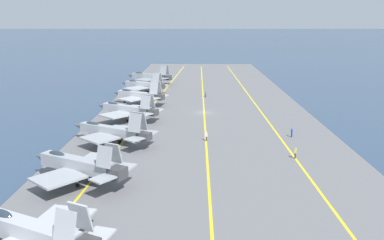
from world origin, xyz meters
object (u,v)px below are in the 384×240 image
at_px(parked_jet_fifth, 139,95).
at_px(parked_jet_fourth, 128,109).
at_px(crew_yellow_vest, 295,153).
at_px(parked_jet_nearest, 31,232).
at_px(crew_white_vest, 206,136).
at_px(parked_jet_third, 112,131).
at_px(crew_blue_vest, 292,132).
at_px(parked_jet_sixth, 143,85).
at_px(crew_green_vest, 206,94).
at_px(parked_jet_seventh, 150,77).
at_px(parked_jet_second, 78,165).

bearing_deg(parked_jet_fifth, parked_jet_fourth, 179.60).
xyz_separation_m(parked_jet_fourth, crew_yellow_vest, (-25.11, -31.23, -1.53)).
bearing_deg(parked_jet_nearest, crew_white_vest, -24.33).
relative_size(parked_jet_third, crew_blue_vest, 9.41).
bearing_deg(parked_jet_sixth, crew_green_vest, -108.29).
relative_size(parked_jet_fifth, crew_green_vest, 8.67).
bearing_deg(parked_jet_nearest, crew_green_vest, -12.28).
bearing_deg(crew_green_vest, parked_jet_seventh, 39.14).
relative_size(parked_jet_fifth, parked_jet_seventh, 0.93).
bearing_deg(crew_yellow_vest, parked_jet_nearest, 132.16).
height_order(parked_jet_second, parked_jet_fourth, parked_jet_second).
distance_m(parked_jet_fifth, crew_white_vest, 36.53).
bearing_deg(parked_jet_fifth, parked_jet_nearest, 179.88).
xyz_separation_m(parked_jet_nearest, crew_yellow_vest, (28.31, -31.26, -1.53)).
distance_m(crew_white_vest, crew_yellow_vest, 17.07).
distance_m(parked_jet_third, crew_green_vest, 49.21).
bearing_deg(parked_jet_seventh, parked_jet_nearest, -179.41).
bearing_deg(parked_jet_fourth, crew_blue_vest, -110.88).
height_order(parked_jet_third, parked_jet_sixth, parked_jet_sixth).
distance_m(parked_jet_nearest, parked_jet_fourth, 53.41).
relative_size(parked_jet_fifth, crew_blue_vest, 8.74).
bearing_deg(parked_jet_fifth, parked_jet_second, 179.13).
relative_size(parked_jet_second, parked_jet_sixth, 1.03).
height_order(parked_jet_nearest, crew_green_vest, parked_jet_nearest).
bearing_deg(parked_jet_fourth, parked_jet_fifth, -0.40).
xyz_separation_m(parked_jet_nearest, crew_white_vest, (37.89, -17.13, -1.58)).
relative_size(parked_jet_third, parked_jet_fourth, 1.06).
relative_size(parked_jet_sixth, crew_green_vest, 8.52).
distance_m(crew_blue_vest, crew_yellow_vest, 12.55).
bearing_deg(crew_yellow_vest, crew_white_vest, 55.87).
xyz_separation_m(parked_jet_sixth, crew_yellow_vest, (-59.58, -32.37, -1.54)).
bearing_deg(parked_jet_nearest, parked_jet_fifth, -0.12).
height_order(parked_jet_nearest, parked_jet_second, parked_jet_second).
distance_m(parked_jet_nearest, parked_jet_sixth, 87.90).
xyz_separation_m(parked_jet_fourth, crew_blue_vest, (-12.75, -33.43, -1.55)).
distance_m(parked_jet_third, parked_jet_fifth, 34.48).
bearing_deg(parked_jet_seventh, crew_white_vest, -164.78).
relative_size(parked_jet_fourth, parked_jet_fifth, 1.02).
xyz_separation_m(parked_jet_nearest, parked_jet_second, (17.76, 0.65, 0.10)).
relative_size(parked_jet_second, parked_jet_fourth, 0.99).
relative_size(parked_jet_sixth, crew_yellow_vest, 8.42).
height_order(parked_jet_nearest, parked_jet_fifth, parked_jet_fifth).
distance_m(parked_jet_third, crew_blue_vest, 33.66).
bearing_deg(crew_white_vest, parked_jet_nearest, 155.67).
relative_size(parked_jet_nearest, parked_jet_seventh, 0.93).
bearing_deg(parked_jet_sixth, crew_white_vest, -159.96).
height_order(crew_white_vest, crew_blue_vest, crew_blue_vest).
distance_m(parked_jet_nearest, crew_blue_vest, 52.69).
distance_m(parked_jet_fourth, parked_jet_sixth, 34.50).
relative_size(parked_jet_second, parked_jet_fifth, 1.01).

